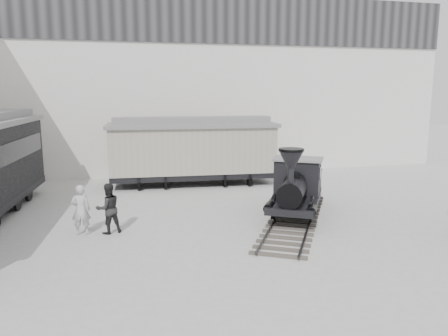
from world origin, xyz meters
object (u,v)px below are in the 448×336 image
object	(u,v)px
visitor_a	(81,210)
visitor_b	(108,208)
boxcar	(193,149)
locomotive	(296,190)

from	to	relation	value
visitor_a	visitor_b	world-z (taller)	visitor_b
boxcar	visitor_b	world-z (taller)	boxcar
visitor_a	locomotive	bearing A→B (deg)	179.92
visitor_b	boxcar	bearing A→B (deg)	-139.93
boxcar	visitor_a	xyz separation A→B (m)	(-5.44, -7.57, -1.06)
locomotive	visitor_a	xyz separation A→B (m)	(-8.51, -0.31, -0.19)
visitor_a	visitor_b	distance (m)	0.97
boxcar	visitor_a	world-z (taller)	boxcar
locomotive	boxcar	size ratio (longest dim) A/B	0.89
boxcar	visitor_a	bearing A→B (deg)	-121.78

